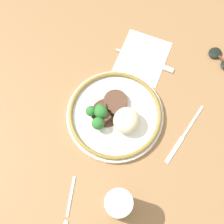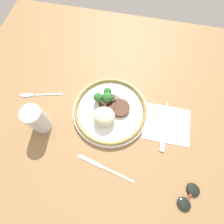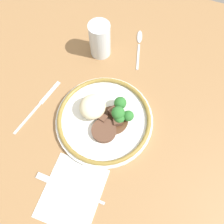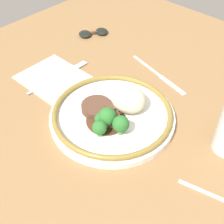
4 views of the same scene
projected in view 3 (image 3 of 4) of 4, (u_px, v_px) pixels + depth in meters
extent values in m
plane|color=#5B5651|center=(99.00, 114.00, 0.68)|extent=(8.00, 8.00, 0.00)
cube|color=olive|center=(99.00, 112.00, 0.66)|extent=(1.15, 1.12, 0.04)
cube|color=white|center=(72.00, 193.00, 0.55)|extent=(0.17, 0.14, 0.00)
cylinder|color=white|center=(104.00, 120.00, 0.62)|extent=(0.28, 0.28, 0.01)
torus|color=olive|center=(104.00, 118.00, 0.61)|extent=(0.26, 0.26, 0.01)
ellipsoid|color=beige|center=(93.00, 107.00, 0.60)|extent=(0.08, 0.07, 0.05)
cylinder|color=brown|center=(104.00, 131.00, 0.60)|extent=(0.07, 0.07, 0.02)
cylinder|color=#51331E|center=(113.00, 120.00, 0.62)|extent=(0.09, 0.09, 0.00)
cube|color=brown|center=(117.00, 122.00, 0.60)|extent=(0.03, 0.03, 0.02)
cube|color=brown|center=(103.00, 119.00, 0.61)|extent=(0.02, 0.02, 0.02)
cube|color=brown|center=(114.00, 112.00, 0.61)|extent=(0.04, 0.04, 0.03)
cylinder|color=#5B8E47|center=(128.00, 118.00, 0.61)|extent=(0.01, 0.01, 0.01)
sphere|color=#2D702D|center=(128.00, 116.00, 0.60)|extent=(0.03, 0.03, 0.03)
cylinder|color=#5B8E47|center=(120.00, 106.00, 0.63)|extent=(0.01, 0.01, 0.01)
sphere|color=#2D702D|center=(120.00, 103.00, 0.61)|extent=(0.03, 0.03, 0.03)
cylinder|color=#5B8E47|center=(118.00, 116.00, 0.61)|extent=(0.01, 0.01, 0.02)
sphere|color=#2D702D|center=(118.00, 113.00, 0.59)|extent=(0.04, 0.04, 0.04)
cylinder|color=#5B8E47|center=(119.00, 120.00, 0.61)|extent=(0.01, 0.01, 0.01)
sphere|color=#2D702D|center=(119.00, 118.00, 0.60)|extent=(0.03, 0.03, 0.03)
cylinder|color=yellow|center=(100.00, 43.00, 0.69)|extent=(0.06, 0.06, 0.09)
cylinder|color=silver|center=(100.00, 40.00, 0.68)|extent=(0.07, 0.07, 0.12)
cube|color=silver|center=(83.00, 195.00, 0.55)|extent=(0.01, 0.12, 0.00)
cube|color=silver|center=(49.00, 180.00, 0.56)|extent=(0.02, 0.07, 0.00)
cube|color=silver|center=(28.00, 117.00, 0.63)|extent=(0.12, 0.03, 0.00)
cube|color=silver|center=(50.00, 92.00, 0.67)|extent=(0.09, 0.03, 0.00)
cube|color=silver|center=(138.00, 57.00, 0.72)|extent=(0.10, 0.03, 0.00)
ellipsoid|color=silver|center=(140.00, 37.00, 0.76)|extent=(0.06, 0.03, 0.01)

